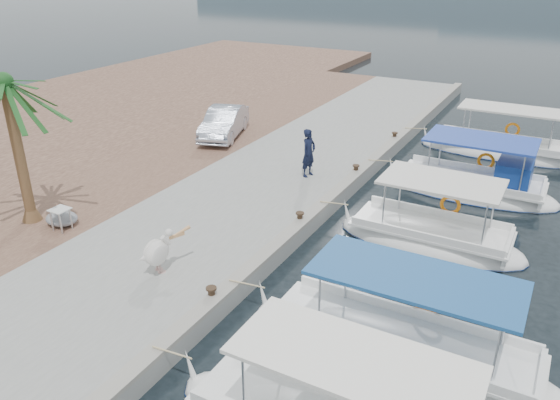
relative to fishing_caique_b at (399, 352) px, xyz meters
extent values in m
plane|color=black|center=(-4.37, 2.76, -0.12)|extent=(400.00, 400.00, 0.00)
cube|color=gray|center=(-7.37, 7.76, 0.13)|extent=(6.00, 40.00, 0.50)
cube|color=gray|center=(-4.59, 7.76, 0.44)|extent=(0.44, 40.00, 0.12)
cube|color=brown|center=(-12.37, 7.76, 0.13)|extent=(4.00, 40.00, 0.50)
cube|color=brown|center=(-22.37, 7.76, 0.12)|extent=(16.00, 60.00, 0.48)
cube|color=white|center=(-0.03, -3.06, 2.07)|extent=(4.27, 1.85, 0.08)
cylinder|color=silver|center=(-1.81, -3.81, 1.23)|extent=(0.05, 0.05, 1.60)
torus|color=orange|center=(0.10, -2.10, 0.88)|extent=(0.68, 0.12, 0.68)
ellipsoid|color=white|center=(-0.01, 0.00, -0.07)|extent=(7.52, 2.11, 1.30)
ellipsoid|color=navy|center=(-0.01, 0.00, -0.09)|extent=(7.56, 2.15, 0.22)
cube|color=white|center=(-0.01, 0.00, 0.43)|extent=(6.17, 1.81, 0.08)
cube|color=#1D5191|center=(0.18, 0.00, 2.07)|extent=(4.51, 1.94, 0.08)
cylinder|color=silver|center=(-1.70, -0.79, 1.23)|extent=(0.05, 0.05, 1.60)
torus|color=orange|center=(0.29, 1.00, 0.88)|extent=(0.68, 0.12, 0.68)
ellipsoid|color=white|center=(-0.77, 5.73, -0.07)|extent=(5.99, 2.30, 1.30)
ellipsoid|color=navy|center=(-0.77, 5.73, -0.09)|extent=(6.02, 2.35, 0.22)
cube|color=white|center=(-0.77, 5.73, 0.43)|extent=(4.91, 1.98, 0.08)
cube|color=silver|center=(-0.62, 5.73, 2.07)|extent=(3.59, 2.12, 0.08)
cylinder|color=silver|center=(-2.12, 4.87, 1.23)|extent=(0.05, 0.05, 1.60)
torus|color=orange|center=(-0.47, 6.82, 0.88)|extent=(0.68, 0.12, 0.68)
ellipsoid|color=white|center=(-0.47, 10.56, -0.07)|extent=(6.58, 2.45, 1.30)
ellipsoid|color=navy|center=(-0.47, 10.56, -0.09)|extent=(6.62, 2.50, 0.22)
cube|color=white|center=(-0.47, 10.56, 0.43)|extent=(5.40, 2.10, 0.08)
cube|color=#213FA9|center=(-0.31, 10.56, 2.07)|extent=(3.95, 2.25, 0.08)
cylinder|color=silver|center=(-1.96, 9.65, 1.23)|extent=(0.05, 0.05, 1.60)
torus|color=orange|center=(-0.17, 11.73, 0.88)|extent=(0.68, 0.12, 0.68)
cube|color=navy|center=(1.01, 10.56, 0.98)|extent=(1.20, 1.71, 1.00)
ellipsoid|color=white|center=(-0.13, 15.79, -0.07)|extent=(7.27, 2.07, 1.30)
ellipsoid|color=navy|center=(-0.13, 15.79, -0.09)|extent=(7.30, 2.11, 0.22)
cube|color=white|center=(-0.13, 15.79, 0.43)|extent=(5.96, 1.78, 0.08)
cube|color=silver|center=(0.05, 15.79, 2.07)|extent=(4.36, 1.91, 0.08)
cylinder|color=silver|center=(-1.77, 15.01, 1.23)|extent=(0.05, 0.05, 1.60)
torus|color=orange|center=(0.17, 16.77, 0.88)|extent=(0.68, 0.12, 0.68)
cylinder|color=black|center=(-4.72, -0.74, 0.53)|extent=(0.18, 0.18, 0.30)
cylinder|color=black|center=(-4.72, -0.74, 0.68)|extent=(0.28, 0.28, 0.05)
cylinder|color=black|center=(-4.72, 4.26, 0.53)|extent=(0.18, 0.18, 0.30)
cylinder|color=black|center=(-4.72, 4.26, 0.68)|extent=(0.28, 0.28, 0.05)
cylinder|color=black|center=(-4.72, 9.26, 0.53)|extent=(0.18, 0.18, 0.30)
cylinder|color=black|center=(-4.72, 9.26, 0.68)|extent=(0.28, 0.28, 0.05)
cylinder|color=black|center=(-4.72, 14.26, 0.53)|extent=(0.18, 0.18, 0.30)
cylinder|color=black|center=(-4.72, 14.26, 0.68)|extent=(0.28, 0.28, 0.05)
cylinder|color=tan|center=(-6.85, -0.33, 0.56)|extent=(0.06, 0.06, 0.36)
cylinder|color=tan|center=(-6.69, -0.40, 0.56)|extent=(0.06, 0.06, 0.36)
ellipsoid|color=silver|center=(-6.77, -0.36, 0.95)|extent=(0.80, 0.98, 0.67)
cylinder|color=silver|center=(-6.65, -0.08, 1.24)|extent=(0.25, 0.34, 0.35)
sphere|color=silver|center=(-6.61, 0.02, 1.44)|extent=(0.22, 0.22, 0.22)
cone|color=#EAA566|center=(-6.48, 0.32, 1.34)|extent=(0.35, 0.64, 0.26)
imported|color=black|center=(-6.26, 8.06, 1.33)|extent=(0.58, 0.77, 1.90)
cylinder|color=brown|center=(-12.54, 0.13, 2.64)|extent=(0.34, 0.34, 4.53)
cone|color=brown|center=(-12.54, 0.13, 0.56)|extent=(0.64, 0.64, 0.36)
imported|color=#B4BDCE|center=(-12.02, 10.70, 1.07)|extent=(2.72, 4.47, 1.39)
ellipsoid|color=gray|center=(-11.42, 0.39, 0.58)|extent=(1.10, 0.90, 0.40)
cylinder|color=silver|center=(-11.29, -0.08, 0.73)|extent=(0.06, 0.06, 0.70)
cylinder|color=silver|center=(-10.89, -0.08, 0.73)|extent=(0.06, 0.06, 0.70)
cylinder|color=silver|center=(-11.29, 0.32, 0.73)|extent=(0.06, 0.06, 0.70)
cylinder|color=silver|center=(-10.89, 0.32, 0.73)|extent=(0.06, 0.06, 0.70)
cube|color=white|center=(-11.09, 0.12, 1.09)|extent=(0.55, 0.55, 0.03)
camera|label=1|loc=(2.40, -10.14, 8.40)|focal=35.00mm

